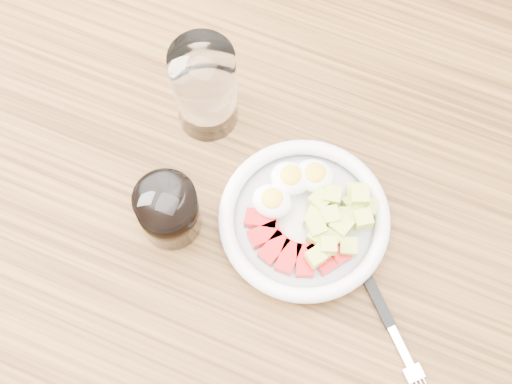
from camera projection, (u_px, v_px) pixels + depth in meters
ground at (258, 321)px, 1.65m from camera, size 4.00×4.00×0.00m
dining_table at (260, 233)px, 1.03m from camera, size 1.50×0.90×0.77m
bowl at (306, 218)px, 0.91m from camera, size 0.22×0.22×0.06m
fork at (383, 311)px, 0.88m from camera, size 0.15×0.15×0.01m
water_glass at (205, 89)px, 0.91m from camera, size 0.08×0.08×0.15m
coffee_glass at (168, 211)px, 0.89m from camera, size 0.08×0.08×0.09m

